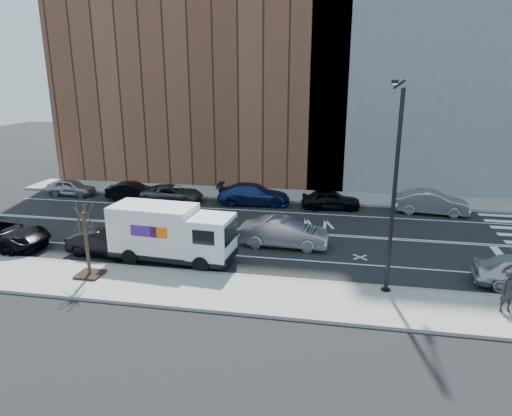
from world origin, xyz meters
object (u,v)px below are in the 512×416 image
(far_parked_b, at_px, (133,191))
(driving_sedan, at_px, (284,232))
(pedestrian, at_px, (508,291))
(far_parked_a, at_px, (72,187))
(fedex_van, at_px, (171,233))

(far_parked_b, relative_size, driving_sedan, 0.82)
(driving_sedan, bearing_deg, pedestrian, -119.87)
(far_parked_a, bearing_deg, driving_sedan, -112.35)
(far_parked_a, xyz_separation_m, driving_sedan, (18.52, -8.28, 0.17))
(fedex_van, xyz_separation_m, far_parked_b, (-7.46, 11.24, -0.89))
(driving_sedan, relative_size, pedestrian, 2.77)
(driving_sedan, bearing_deg, fedex_van, 121.91)
(fedex_van, xyz_separation_m, driving_sedan, (5.55, 3.23, -0.74))
(far_parked_a, xyz_separation_m, far_parked_b, (5.50, -0.27, 0.02))
(far_parked_b, distance_m, pedestrian, 26.97)
(fedex_van, distance_m, driving_sedan, 6.46)
(far_parked_b, bearing_deg, far_parked_a, 80.57)
(fedex_van, relative_size, pedestrian, 3.69)
(fedex_van, height_order, far_parked_b, fedex_van)
(fedex_van, xyz_separation_m, pedestrian, (15.50, -2.89, -0.51))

